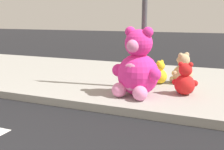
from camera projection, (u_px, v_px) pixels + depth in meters
The scene contains 6 objects.
sidewalk at pixel (114, 79), 6.94m from camera, with size 28.00×4.40×0.15m, color #9E9B93.
sign_pole at pixel (145, 6), 5.47m from camera, with size 0.56×0.11×3.20m.
plush_pink_large at pixel (137, 68), 5.17m from camera, with size 0.99×0.91×1.30m.
plush_yellow at pixel (159, 74), 6.16m from camera, with size 0.38×0.40×0.53m.
plush_tan at pixel (182, 71), 6.17m from camera, with size 0.51×0.49×0.70m.
plush_red at pixel (185, 81), 5.27m from camera, with size 0.49×0.44×0.64m.
Camera 1 is at (2.59, -1.05, 1.61)m, focal length 43.88 mm.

